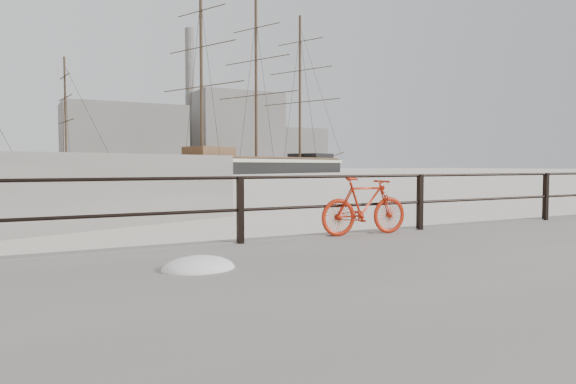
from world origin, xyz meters
name	(u,v)px	position (x,y,z in m)	size (l,w,h in m)	color
ground	(414,248)	(0.00, 0.00, 0.00)	(400.00, 400.00, 0.00)	white
guardrail	(420,202)	(0.00, -0.15, 0.85)	(28.00, 0.10, 1.00)	black
bicycle	(364,206)	(-1.31, -0.25, 0.83)	(1.60, 0.24, 0.97)	#B4220C
snow_mounds	(563,228)	(1.45, -1.93, 0.49)	(22.62, 4.30, 0.31)	white
barque_black	(256,173)	(32.51, 78.87, 0.00)	(58.16, 19.03, 33.04)	black
schooner_mid	(24,175)	(-5.47, 80.61, 0.00)	(26.81, 11.34, 19.48)	beige
industrial_west	(124,138)	(20.00, 140.00, 9.00)	(32.00, 18.00, 18.00)	gray
industrial_mid	(235,132)	(55.00, 145.00, 12.00)	(26.00, 20.00, 24.00)	gray
industrial_east	(291,149)	(78.00, 150.00, 7.00)	(20.00, 16.00, 14.00)	gray
smokestack	(190,100)	(42.00, 150.00, 22.00)	(2.80, 2.80, 44.00)	gray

